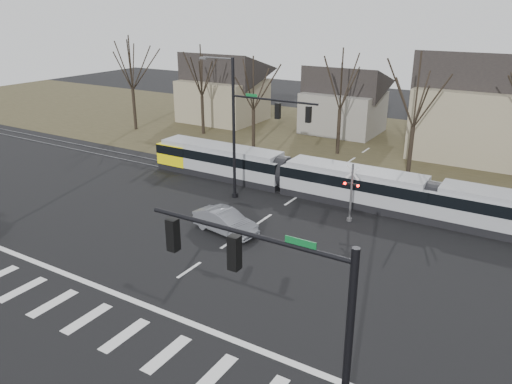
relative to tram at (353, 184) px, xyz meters
The scene contains 15 objects.
ground 16.53m from the tram, 103.69° to the right, with size 140.00×140.00×0.00m, color black.
grass_verge 16.53m from the tram, 103.69° to the left, with size 140.00×28.00×0.01m, color #38331E.
crosswalk 20.43m from the tram, 101.03° to the right, with size 27.00×2.60×0.01m.
stop_line 18.28m from the tram, 102.35° to the right, with size 28.00×0.35×0.01m, color silver.
lane_dashes 4.15m from the tram, behind, with size 0.18×30.00×0.01m.
rail_pair 4.15m from the tram, behind, with size 90.00×1.52×0.06m.
tram is the anchor object (origin of this frame).
sedan 10.28m from the tram, 119.02° to the right, with size 4.70×2.24×1.49m, color slate.
signal_pole_near_right 23.16m from the tram, 74.22° to the right, with size 6.72×0.44×8.00m.
signal_pole_far 8.37m from the tram, 150.96° to the right, with size 9.28×0.44×10.20m.
rail_crossing_signal 3.42m from the tram, 71.02° to the right, with size 1.08×0.36×4.00m.
tree_row 10.78m from the tram, 100.74° to the left, with size 59.20×7.20×10.00m.
house_a 30.07m from the tram, 143.01° to the left, with size 9.72×8.64×8.60m.
house_b 22.03m from the tram, 113.98° to the left, with size 8.64×7.56×7.65m.
house_c 18.15m from the tram, 73.29° to the left, with size 10.80×8.64×10.10m.
Camera 1 is at (15.57, -16.54, 13.53)m, focal length 35.00 mm.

